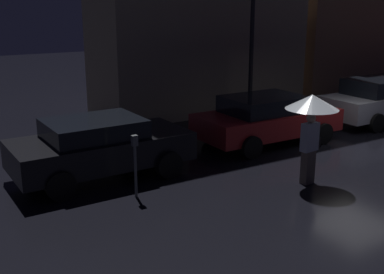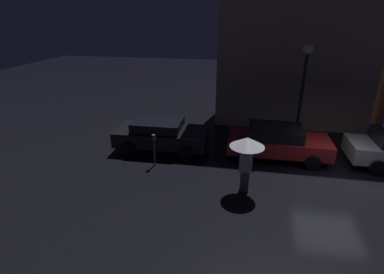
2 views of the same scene
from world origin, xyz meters
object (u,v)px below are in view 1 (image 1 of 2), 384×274
(parked_car_red, at_px, (267,118))
(parking_meter, at_px, (135,159))
(parked_car_black, at_px, (100,146))
(parked_car_silver, at_px, (383,99))
(pedestrian_with_umbrella, at_px, (312,111))
(street_lamp_near, at_px, (252,24))

(parked_car_red, xyz_separation_m, parking_meter, (-4.88, -1.69, 0.09))
(parked_car_red, bearing_deg, parked_car_black, -178.26)
(parked_car_silver, distance_m, pedestrian_with_umbrella, 7.05)
(parked_car_red, distance_m, pedestrian_with_umbrella, 3.36)
(pedestrian_with_umbrella, relative_size, parking_meter, 1.51)
(pedestrian_with_umbrella, relative_size, street_lamp_near, 0.45)
(pedestrian_with_umbrella, height_order, street_lamp_near, street_lamp_near)
(street_lamp_near, bearing_deg, parking_meter, -147.19)
(parked_car_black, bearing_deg, parked_car_red, 0.27)
(parked_car_silver, bearing_deg, street_lamp_near, 151.44)
(pedestrian_with_umbrella, distance_m, street_lamp_near, 5.86)
(parked_car_silver, height_order, parking_meter, parked_car_silver)
(parked_car_black, relative_size, street_lamp_near, 0.90)
(parked_car_red, relative_size, parked_car_silver, 0.91)
(parked_car_silver, distance_m, street_lamp_near, 5.16)
(parked_car_black, bearing_deg, pedestrian_with_umbrella, -38.22)
(street_lamp_near, bearing_deg, parked_car_black, -159.58)
(parking_meter, distance_m, street_lamp_near, 7.50)
(parked_car_red, height_order, pedestrian_with_umbrella, pedestrian_with_umbrella)
(parked_car_black, xyz_separation_m, parked_car_silver, (10.10, 0.12, 0.03))
(parking_meter, bearing_deg, street_lamp_near, 32.81)
(pedestrian_with_umbrella, bearing_deg, parked_car_black, -42.71)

